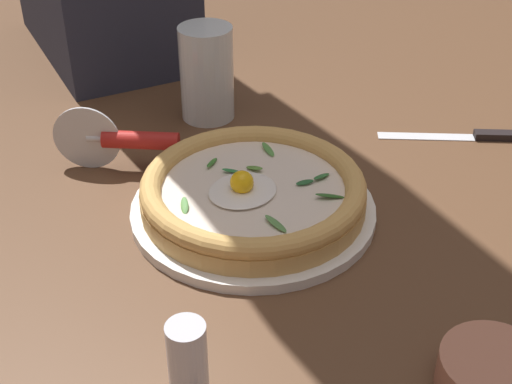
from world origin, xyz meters
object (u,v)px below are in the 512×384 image
(side_bowl, at_px, (493,375))
(pizza_cutter, at_px, (123,140))
(table_knife, at_px, (482,136))
(pizza, at_px, (256,193))
(pepper_shaker, at_px, (188,367))
(drinking_glass, at_px, (207,80))

(side_bowl, distance_m, pizza_cutter, 0.50)
(side_bowl, distance_m, table_knife, 0.44)
(table_knife, bearing_deg, pizza, 166.58)
(pepper_shaker, bearing_deg, drinking_glass, 47.84)
(side_bowl, relative_size, pizza_cutter, 0.75)
(pizza_cutter, bearing_deg, pizza, -75.62)
(side_bowl, distance_m, pepper_shaker, 0.25)
(pizza, relative_size, pizza_cutter, 2.03)
(side_bowl, xyz_separation_m, pizza_cutter, (-0.02, 0.50, 0.02))
(pizza, distance_m, drinking_glass, 0.25)
(table_knife, relative_size, drinking_glass, 1.27)
(pizza, bearing_deg, drinking_glass, 61.76)
(side_bowl, bearing_deg, pizza, 84.41)
(pizza, xyz_separation_m, pizza_cutter, (-0.05, 0.18, 0.01))
(pizza, height_order, drinking_glass, drinking_glass)
(pizza_cutter, bearing_deg, pepper_shaker, -117.14)
(pizza, height_order, side_bowl, pizza)
(drinking_glass, xyz_separation_m, pepper_shaker, (-0.34, -0.37, -0.01))
(pizza_cutter, distance_m, drinking_glass, 0.17)
(pizza_cutter, relative_size, drinking_glass, 0.95)
(side_bowl, xyz_separation_m, drinking_glass, (0.15, 0.54, 0.04))
(table_knife, xyz_separation_m, drinking_glass, (-0.22, 0.30, 0.05))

